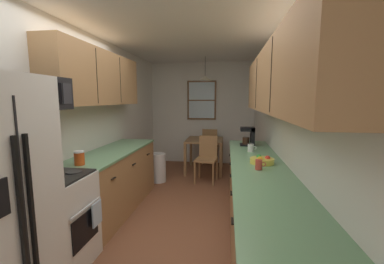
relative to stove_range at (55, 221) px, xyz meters
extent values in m
plane|color=brown|center=(0.99, 1.58, -0.47)|extent=(12.00, 12.00, 0.00)
cube|color=silver|center=(-0.36, 1.58, 0.80)|extent=(0.10, 9.00, 2.55)
cube|color=silver|center=(2.34, 1.58, 0.80)|extent=(0.10, 9.00, 2.55)
cube|color=silver|center=(0.99, 4.23, 0.80)|extent=(4.40, 0.10, 2.55)
cube|color=white|center=(0.99, 1.58, 2.12)|extent=(4.40, 9.00, 0.08)
cube|color=black|center=(0.37, -0.71, 0.37)|extent=(0.01, 0.01, 1.62)
cube|color=black|center=(0.39, -0.75, 0.37)|extent=(0.02, 0.02, 1.15)
cube|color=black|center=(0.39, -0.67, 0.37)|extent=(0.02, 0.02, 1.15)
cube|color=white|center=(0.00, 0.00, -0.02)|extent=(0.62, 0.59, 0.90)
cube|color=black|center=(0.32, 0.00, -0.05)|extent=(0.01, 0.41, 0.30)
cube|color=silver|center=(0.34, 0.00, 0.16)|extent=(0.02, 0.47, 0.02)
cube|color=black|center=(0.00, 0.00, 0.44)|extent=(0.59, 0.56, 0.02)
cube|color=white|center=(-0.28, 0.00, 0.53)|extent=(0.06, 0.59, 0.20)
cylinder|color=#2D2D2D|center=(-0.14, -0.13, 0.45)|extent=(0.15, 0.15, 0.01)
cylinder|color=#2D2D2D|center=(-0.14, 0.13, 0.45)|extent=(0.15, 0.15, 0.01)
cylinder|color=#2D2D2D|center=(0.14, -0.13, 0.45)|extent=(0.15, 0.15, 0.01)
cylinder|color=#2D2D2D|center=(0.14, 0.13, 0.45)|extent=(0.15, 0.15, 0.01)
cube|color=black|center=(-0.12, 0.00, 1.21)|extent=(0.38, 0.61, 0.31)
cube|color=black|center=(0.08, -0.06, 1.21)|extent=(0.01, 0.36, 0.20)
cube|color=#2D2D33|center=(0.08, 0.21, 1.21)|extent=(0.01, 0.12, 0.20)
cube|color=#A87A4C|center=(-0.01, 1.28, -0.04)|extent=(0.60, 1.95, 0.87)
cube|color=#6B9E70|center=(-0.01, 1.28, 0.41)|extent=(0.63, 1.97, 0.03)
cube|color=black|center=(0.31, 0.63, 0.23)|extent=(0.02, 0.10, 0.01)
cube|color=black|center=(0.31, 1.28, 0.23)|extent=(0.02, 0.10, 0.01)
cube|color=black|center=(0.31, 1.93, 0.23)|extent=(0.02, 0.10, 0.01)
cube|color=#A87A4C|center=(-0.15, 1.23, 1.45)|extent=(0.32, 2.05, 0.73)
cube|color=#2D2319|center=(0.02, 0.89, 1.45)|extent=(0.01, 0.01, 0.67)
cube|color=#2D2319|center=(0.02, 1.57, 1.45)|extent=(0.01, 0.01, 0.67)
cube|color=#A87A4C|center=(1.99, 0.65, -0.04)|extent=(0.60, 3.42, 0.87)
cube|color=#6B9E70|center=(1.99, 0.65, 0.41)|extent=(0.63, 3.44, 0.03)
cube|color=black|center=(1.68, -0.20, 0.23)|extent=(0.02, 0.10, 0.01)
cube|color=black|center=(1.68, 0.37, 0.23)|extent=(0.02, 0.10, 0.01)
cube|color=black|center=(1.68, 0.94, 0.23)|extent=(0.02, 0.10, 0.01)
cube|color=black|center=(1.68, 1.51, 0.23)|extent=(0.02, 0.10, 0.01)
cube|color=black|center=(1.68, 2.08, 0.23)|extent=(0.02, 0.10, 0.01)
cube|color=#A87A4C|center=(2.13, 0.60, 1.35)|extent=(0.32, 3.12, 0.65)
cube|color=#2D2319|center=(1.97, 0.09, 1.35)|extent=(0.01, 0.01, 0.60)
cube|color=#2D2319|center=(1.97, 1.12, 1.35)|extent=(0.01, 0.01, 0.60)
cube|color=olive|center=(1.14, 3.40, 0.25)|extent=(0.81, 0.90, 0.03)
cube|color=olive|center=(0.76, 2.98, -0.12)|extent=(0.06, 0.06, 0.71)
cube|color=olive|center=(1.51, 2.98, -0.12)|extent=(0.06, 0.06, 0.71)
cube|color=olive|center=(0.76, 3.82, -0.12)|extent=(0.06, 0.06, 0.71)
cube|color=olive|center=(1.51, 3.82, -0.12)|extent=(0.06, 0.06, 0.71)
cube|color=#A87A4C|center=(1.23, 2.67, -0.02)|extent=(0.45, 0.45, 0.04)
cube|color=#A87A4C|center=(1.26, 2.85, 0.20)|extent=(0.37, 0.09, 0.45)
cylinder|color=#A87A4C|center=(1.39, 2.47, -0.26)|extent=(0.04, 0.04, 0.43)
cylinder|color=#A87A4C|center=(1.03, 2.52, -0.26)|extent=(0.04, 0.04, 0.43)
cylinder|color=#A87A4C|center=(1.44, 2.83, -0.26)|extent=(0.04, 0.04, 0.43)
cylinder|color=#A87A4C|center=(1.08, 2.88, -0.26)|extent=(0.04, 0.04, 0.43)
cube|color=#A87A4C|center=(1.23, 4.13, -0.02)|extent=(0.43, 0.43, 0.04)
cube|color=#A87A4C|center=(1.21, 3.95, 0.20)|extent=(0.37, 0.06, 0.45)
cylinder|color=#A87A4C|center=(1.06, 4.33, -0.26)|extent=(0.04, 0.04, 0.43)
cylinder|color=#A87A4C|center=(1.42, 4.30, -0.26)|extent=(0.04, 0.04, 0.43)
cylinder|color=#A87A4C|center=(1.03, 3.96, -0.26)|extent=(0.04, 0.04, 0.43)
cylinder|color=#A87A4C|center=(1.39, 3.94, -0.26)|extent=(0.04, 0.04, 0.43)
cylinder|color=black|center=(1.14, 3.40, 1.87)|extent=(0.01, 0.01, 0.41)
cone|color=beige|center=(1.14, 3.40, 1.62)|extent=(0.28, 0.28, 0.10)
sphere|color=white|center=(1.14, 3.40, 1.64)|extent=(0.06, 0.06, 0.06)
cube|color=brown|center=(0.99, 4.16, 1.13)|extent=(0.72, 0.04, 0.97)
cube|color=silver|center=(0.99, 4.14, 1.13)|extent=(0.64, 0.01, 0.89)
cube|color=brown|center=(0.99, 4.14, 1.13)|extent=(0.64, 0.02, 0.03)
cylinder|color=white|center=(0.29, 2.57, -0.19)|extent=(0.29, 0.29, 0.57)
cylinder|color=#D84C19|center=(-0.01, 0.46, 0.50)|extent=(0.11, 0.11, 0.14)
cylinder|color=white|center=(-0.01, 0.46, 0.58)|extent=(0.11, 0.11, 0.02)
cube|color=silver|center=(0.35, 0.15, 0.03)|extent=(0.02, 0.16, 0.24)
cube|color=black|center=(1.95, 1.91, 0.44)|extent=(0.22, 0.18, 0.02)
cube|color=black|center=(2.03, 1.91, 0.58)|extent=(0.06, 0.18, 0.29)
cube|color=black|center=(1.95, 1.91, 0.69)|extent=(0.22, 0.18, 0.06)
cylinder|color=#331E14|center=(1.93, 1.91, 0.51)|extent=(0.11, 0.11, 0.11)
cylinder|color=white|center=(1.96, 1.45, 0.48)|extent=(0.09, 0.09, 0.11)
torus|color=white|center=(2.02, 1.45, 0.49)|extent=(0.05, 0.01, 0.05)
cylinder|color=#BF3F33|center=(1.96, 0.56, 0.48)|extent=(0.07, 0.07, 0.10)
torus|color=#BF3F33|center=(2.01, 0.56, 0.49)|extent=(0.05, 0.01, 0.05)
cylinder|color=#E5D14C|center=(2.03, 0.82, 0.46)|extent=(0.27, 0.27, 0.06)
cylinder|color=black|center=(2.03, 0.82, 0.47)|extent=(0.22, 0.22, 0.03)
sphere|color=red|center=(2.09, 0.82, 0.49)|extent=(0.06, 0.06, 0.06)
sphere|color=green|center=(2.00, 0.88, 0.49)|extent=(0.06, 0.06, 0.06)
sphere|color=yellow|center=(2.00, 0.77, 0.49)|extent=(0.06, 0.06, 0.06)
cylinder|color=#E0D14C|center=(1.17, 3.48, 0.30)|extent=(0.19, 0.19, 0.06)
camera|label=1|loc=(1.62, -2.00, 1.16)|focal=22.81mm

